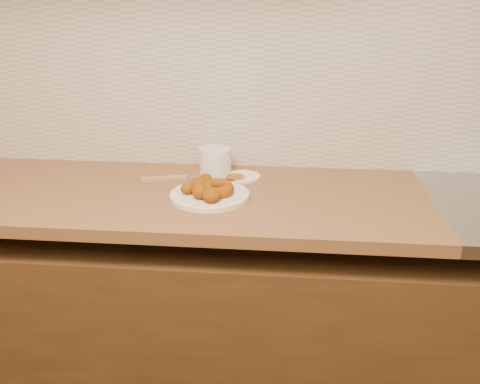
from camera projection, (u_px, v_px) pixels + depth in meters
The scene contains 11 objects.
wall_back at pixel (281, 43), 1.78m from camera, with size 4.00×0.02×2.70m, color #BFB293.
base_cabinet at pixel (271, 326), 1.84m from camera, with size 3.60×0.60×0.77m, color #4B3218.
butcher_block at pixel (83, 194), 1.72m from camera, with size 2.30×0.62×0.04m, color brown.
backsplash at pixel (280, 87), 1.82m from camera, with size 3.60×0.02×0.60m, color beige.
donut_plate at pixel (210, 195), 1.63m from camera, with size 0.26×0.26×0.01m, color silver.
ring_donut at pixel (218, 188), 1.62m from camera, with size 0.11×0.11×0.04m, color #7B3F0A.
fried_dough_chunks at pixel (201, 188), 1.61m from camera, with size 0.15×0.19×0.05m.
plastic_tub at pixel (215, 161), 1.83m from camera, with size 0.11×0.11×0.10m, color silver.
tub_lid at pixel (243, 176), 1.81m from camera, with size 0.12×0.12×0.01m, color silver.
brass_jar_lid at pixel (235, 178), 1.79m from camera, with size 0.07×0.07×0.01m, color #BA891B.
wooden_utensil at pixel (164, 178), 1.78m from camera, with size 0.16×0.02×0.01m, color #A87E59.
Camera 1 is at (0.03, 0.15, 1.52)m, focal length 38.00 mm.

